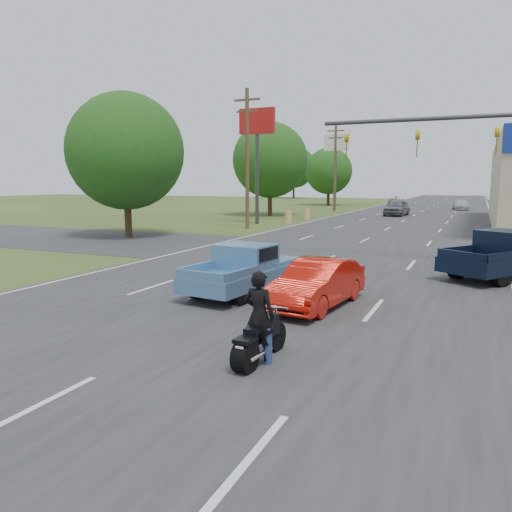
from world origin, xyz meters
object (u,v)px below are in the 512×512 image
at_px(motorcycle, 258,342).
at_px(distant_car_white, 396,200).
at_px(navy_pickup, 508,254).
at_px(blue_pickup, 246,268).
at_px(rider, 259,320).
at_px(red_convertible, 317,284).
at_px(distant_car_grey, 397,208).
at_px(distant_car_silver, 461,205).

relative_size(motorcycle, distant_car_white, 0.43).
relative_size(motorcycle, navy_pickup, 0.36).
bearing_deg(distant_car_white, blue_pickup, 91.27).
distance_m(rider, blue_pickup, 6.17).
bearing_deg(red_convertible, distant_car_grey, 102.37).
height_order(distant_car_grey, distant_car_white, distant_car_grey).
distance_m(red_convertible, blue_pickup, 2.72).
bearing_deg(distant_car_white, navy_pickup, 98.83).
distance_m(navy_pickup, distant_car_silver, 46.65).
xyz_separation_m(rider, distant_car_white, (-8.10, 71.00, -0.23)).
bearing_deg(blue_pickup, distant_car_grey, 98.93).
distance_m(red_convertible, rider, 4.61).
bearing_deg(distant_car_grey, red_convertible, -79.25).
height_order(blue_pickup, distant_car_white, blue_pickup).
relative_size(red_convertible, navy_pickup, 0.74).
bearing_deg(distant_car_silver, motorcycle, -98.69).
xyz_separation_m(motorcycle, blue_pickup, (-2.84, 5.52, 0.33)).
xyz_separation_m(red_convertible, distant_car_silver, (1.89, 53.42, -0.03)).
bearing_deg(red_convertible, distant_car_silver, 95.00).
distance_m(blue_pickup, navy_pickup, 9.64).
height_order(motorcycle, distant_car_silver, distant_car_silver).
height_order(blue_pickup, distant_car_grey, distant_car_grey).
bearing_deg(red_convertible, blue_pickup, 168.11).
xyz_separation_m(red_convertible, distant_car_grey, (-3.66, 39.15, 0.15)).
bearing_deg(distant_car_silver, distant_car_white, 119.70).
relative_size(rider, distant_car_silver, 0.40).
relative_size(rider, distant_car_grey, 0.36).
height_order(red_convertible, blue_pickup, blue_pickup).
distance_m(red_convertible, motorcycle, 4.65).
height_order(blue_pickup, navy_pickup, navy_pickup).
height_order(red_convertible, motorcycle, red_convertible).
bearing_deg(distant_car_silver, rider, -98.69).
relative_size(distant_car_silver, distant_car_white, 0.95).
bearing_deg(red_convertible, navy_pickup, 61.03).
bearing_deg(blue_pickup, red_convertible, -11.62).
bearing_deg(navy_pickup, blue_pickup, -107.18).
distance_m(motorcycle, distant_car_grey, 43.97).
xyz_separation_m(red_convertible, blue_pickup, (-2.57, 0.88, 0.12)).
relative_size(red_convertible, distant_car_silver, 0.92).
height_order(red_convertible, distant_car_white, red_convertible).
distance_m(red_convertible, navy_pickup, 8.49).
bearing_deg(distant_car_white, rider, 93.20).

